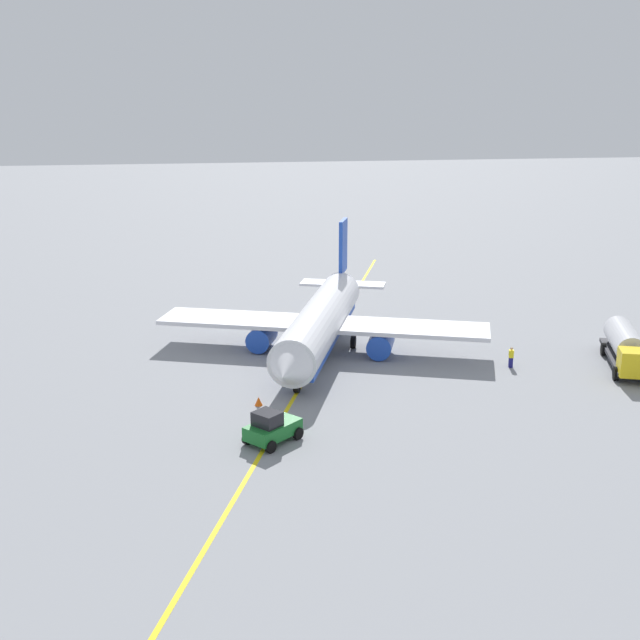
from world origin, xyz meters
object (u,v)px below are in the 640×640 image
Objects in this scene: fuel_tanker at (626,347)px; safety_cone_nose at (259,401)px; airplane at (321,322)px; pushback_tug at (272,428)px; refueling_worker at (511,358)px.

fuel_tanker is 30.57m from safety_cone_nose.
airplane is 2.81× the size of fuel_tanker.
safety_cone_nose is (3.43, -30.34, -1.40)m from fuel_tanker.
refueling_worker is (-11.27, 20.85, -0.19)m from pushback_tug.
refueling_worker is at bearing 65.91° from airplane.
fuel_tanker is (7.99, 23.86, -0.94)m from airplane.
safety_cone_nose is (-6.40, -0.26, -0.69)m from pushback_tug.
fuel_tanker is 16.12× the size of safety_cone_nose.
airplane reaches higher than fuel_tanker.
airplane is at bearing 150.40° from safety_cone_nose.
airplane reaches higher than pushback_tug.
refueling_worker reaches higher than safety_cone_nose.
airplane reaches higher than safety_cone_nose.
fuel_tanker is 31.66m from pushback_tug.
pushback_tug is at bearing 2.31° from safety_cone_nose.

